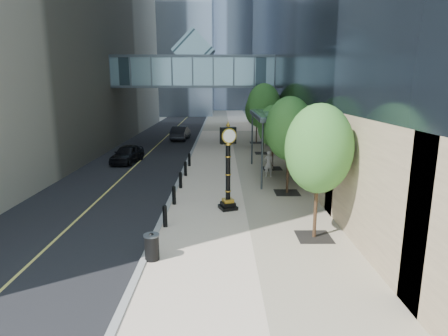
{
  "coord_description": "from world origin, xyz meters",
  "views": [
    {
      "loc": [
        -0.21,
        -11.41,
        6.17
      ],
      "look_at": [
        -0.1,
        5.06,
        2.53
      ],
      "focal_mm": 30.0,
      "sensor_mm": 36.0,
      "label": 1
    }
  ],
  "objects_px": {
    "car_far": "(181,133)",
    "street_clock": "(228,173)",
    "pedestrian": "(269,164)",
    "trash_bin": "(152,248)",
    "car_near": "(127,154)"
  },
  "relations": [
    {
      "from": "car_far",
      "to": "street_clock",
      "type": "bearing_deg",
      "value": 105.55
    },
    {
      "from": "street_clock",
      "to": "pedestrian",
      "type": "bearing_deg",
      "value": 47.32
    },
    {
      "from": "trash_bin",
      "to": "car_near",
      "type": "relative_size",
      "value": 0.21
    },
    {
      "from": "trash_bin",
      "to": "car_far",
      "type": "distance_m",
      "value": 30.93
    },
    {
      "from": "pedestrian",
      "to": "car_near",
      "type": "bearing_deg",
      "value": -31.83
    },
    {
      "from": "street_clock",
      "to": "car_far",
      "type": "relative_size",
      "value": 0.91
    },
    {
      "from": "pedestrian",
      "to": "car_near",
      "type": "xyz_separation_m",
      "value": [
        -10.86,
        5.11,
        -0.23
      ]
    },
    {
      "from": "trash_bin",
      "to": "car_near",
      "type": "height_order",
      "value": "car_near"
    },
    {
      "from": "street_clock",
      "to": "car_far",
      "type": "height_order",
      "value": "street_clock"
    },
    {
      "from": "car_near",
      "to": "car_far",
      "type": "bearing_deg",
      "value": 85.4
    },
    {
      "from": "street_clock",
      "to": "pedestrian",
      "type": "xyz_separation_m",
      "value": [
        2.88,
        6.81,
        -0.96
      ]
    },
    {
      "from": "car_near",
      "to": "car_far",
      "type": "xyz_separation_m",
      "value": [
        2.91,
        13.32,
        0.06
      ]
    },
    {
      "from": "trash_bin",
      "to": "car_far",
      "type": "xyz_separation_m",
      "value": [
        -2.25,
        30.85,
        0.29
      ]
    },
    {
      "from": "trash_bin",
      "to": "street_clock",
      "type": "bearing_deg",
      "value": 63.34
    },
    {
      "from": "trash_bin",
      "to": "pedestrian",
      "type": "height_order",
      "value": "pedestrian"
    }
  ]
}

